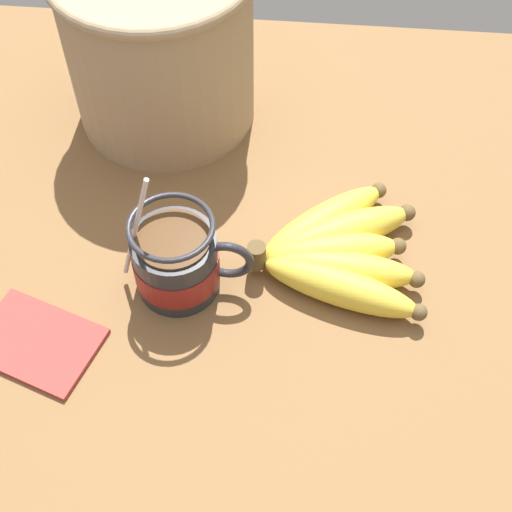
% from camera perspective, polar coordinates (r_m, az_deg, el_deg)
% --- Properties ---
extents(table, '(0.91, 0.91, 0.03)m').
position_cam_1_polar(table, '(0.78, -1.31, -2.24)').
color(table, brown).
rests_on(table, ground).
extents(coffee_mug, '(0.14, 0.09, 0.16)m').
position_cam_1_polar(coffee_mug, '(0.74, -6.32, -0.39)').
color(coffee_mug, '#28282D').
rests_on(coffee_mug, table).
extents(banana_bunch, '(0.19, 0.19, 0.04)m').
position_cam_1_polar(banana_bunch, '(0.77, 6.40, 0.32)').
color(banana_bunch, brown).
rests_on(banana_bunch, table).
extents(woven_basket, '(0.23, 0.23, 0.21)m').
position_cam_1_polar(woven_basket, '(0.88, -7.70, 16.62)').
color(woven_basket, tan).
rests_on(woven_basket, table).
extents(napkin, '(0.14, 0.12, 0.01)m').
position_cam_1_polar(napkin, '(0.76, -17.13, -6.61)').
color(napkin, '#A33833').
rests_on(napkin, table).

